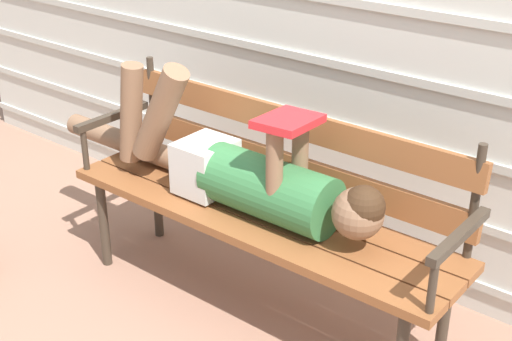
# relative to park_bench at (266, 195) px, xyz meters

# --- Properties ---
(ground_plane) EXTENTS (12.00, 12.00, 0.00)m
(ground_plane) POSITION_rel_park_bench_xyz_m (0.00, -0.14, -0.52)
(ground_plane) COLOR #936B56
(park_bench) EXTENTS (1.73, 0.45, 0.91)m
(park_bench) POSITION_rel_park_bench_xyz_m (0.00, 0.00, 0.00)
(park_bench) COLOR brown
(park_bench) RESTS_ON ground
(reclining_person) EXTENTS (1.77, 0.27, 0.55)m
(reclining_person) POSITION_rel_park_bench_xyz_m (-0.09, -0.07, 0.11)
(reclining_person) COLOR #33703D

